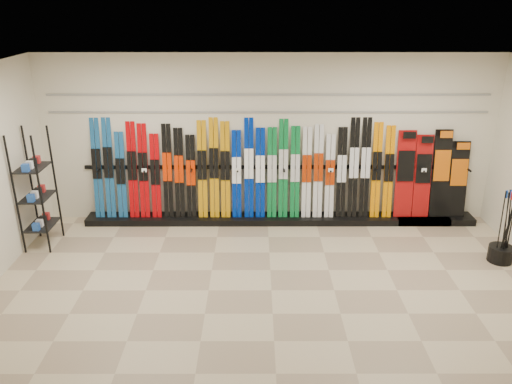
{
  "coord_description": "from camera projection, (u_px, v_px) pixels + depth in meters",
  "views": [
    {
      "loc": [
        -0.23,
        -6.03,
        3.89
      ],
      "look_at": [
        -0.22,
        1.0,
        1.1
      ],
      "focal_mm": 35.0,
      "sensor_mm": 36.0,
      "label": 1
    }
  ],
  "objects": [
    {
      "name": "floor",
      "position": [
        271.0,
        290.0,
        7.04
      ],
      "size": [
        8.0,
        8.0,
        0.0
      ],
      "primitive_type": "plane",
      "color": "gray",
      "rests_on": "ground"
    },
    {
      "name": "back_wall",
      "position": [
        268.0,
        140.0,
        8.81
      ],
      "size": [
        8.0,
        0.0,
        8.0
      ],
      "primitive_type": "plane",
      "rotation": [
        1.57,
        0.0,
        0.0
      ],
      "color": "beige",
      "rests_on": "floor"
    },
    {
      "name": "snowboards",
      "position": [
        431.0,
        176.0,
        8.91
      ],
      "size": [
        1.29,
        0.24,
        1.58
      ],
      "color": "#990C0C",
      "rests_on": "ski_rack_base"
    },
    {
      "name": "pole_bin",
      "position": [
        500.0,
        254.0,
        7.78
      ],
      "size": [
        0.37,
        0.37,
        0.25
      ],
      "primitive_type": "cylinder",
      "color": "black",
      "rests_on": "floor"
    },
    {
      "name": "slatwall_rail_0",
      "position": [
        268.0,
        112.0,
        8.61
      ],
      "size": [
        7.6,
        0.02,
        0.03
      ],
      "primitive_type": "cube",
      "color": "gray",
      "rests_on": "back_wall"
    },
    {
      "name": "ski_rack_base",
      "position": [
        280.0,
        219.0,
        9.14
      ],
      "size": [
        8.0,
        0.4,
        0.12
      ],
      "primitive_type": "cube",
      "color": "black",
      "rests_on": "floor"
    },
    {
      "name": "slatwall_rail_1",
      "position": [
        269.0,
        95.0,
        8.5
      ],
      "size": [
        7.6,
        0.02,
        0.03
      ],
      "primitive_type": "cube",
      "color": "gray",
      "rests_on": "back_wall"
    },
    {
      "name": "ceiling",
      "position": [
        274.0,
        75.0,
        5.94
      ],
      "size": [
        8.0,
        8.0,
        0.0
      ],
      "primitive_type": "plane",
      "rotation": [
        3.14,
        0.0,
        0.0
      ],
      "color": "silver",
      "rests_on": "back_wall"
    },
    {
      "name": "skis",
      "position": [
        243.0,
        171.0,
        8.88
      ],
      "size": [
        5.37,
        0.3,
        1.82
      ],
      "color": "navy",
      "rests_on": "ski_rack_base"
    },
    {
      "name": "accessory_rack",
      "position": [
        36.0,
        190.0,
        8.0
      ],
      "size": [
        0.4,
        0.6,
        1.95
      ],
      "primitive_type": "cube",
      "color": "black",
      "rests_on": "floor"
    },
    {
      "name": "ski_poles",
      "position": [
        507.0,
        227.0,
        7.57
      ],
      "size": [
        0.26,
        0.21,
        1.18
      ],
      "color": "black",
      "rests_on": "pole_bin"
    }
  ]
}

